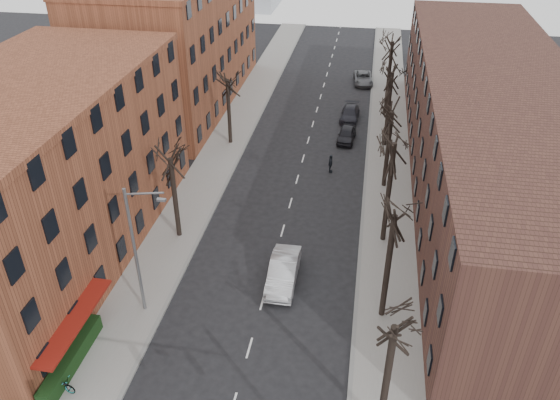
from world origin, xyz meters
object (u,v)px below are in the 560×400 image
at_px(parked_car_near, 347,134).
at_px(silver_sedan, 283,272).
at_px(bicycle, 59,384).
at_px(parked_car_mid, 350,114).

bearing_deg(parked_car_near, silver_sedan, -93.01).
bearing_deg(bicycle, parked_car_mid, -10.38).
distance_m(silver_sedan, parked_car_near, 22.56).
height_order(parked_car_near, bicycle, parked_car_near).
distance_m(silver_sedan, parked_car_mid, 27.91).
height_order(silver_sedan, parked_car_mid, silver_sedan).
xyz_separation_m(parked_car_near, bicycle, (-13.09, -33.25, -0.04)).
distance_m(parked_car_near, parked_car_mid, 5.38).
distance_m(parked_car_mid, bicycle, 40.79).
relative_size(silver_sedan, parked_car_mid, 1.14).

